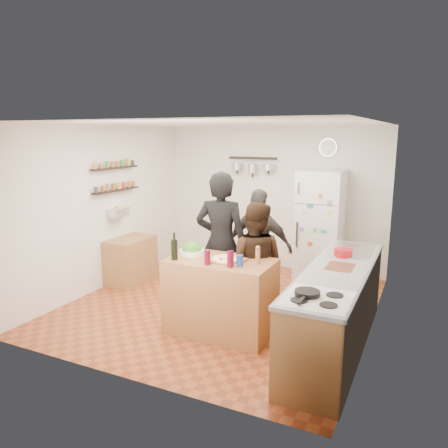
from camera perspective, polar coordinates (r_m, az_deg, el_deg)
The scene contains 26 objects.
room_shell at distance 6.25m, azimuth 1.14°, elevation 1.38°, with size 4.20×4.20×4.20m.
prep_island at distance 5.32m, azimuth -0.44°, elevation -9.41°, with size 1.25×0.72×0.91m, color #A3663B.
pizza_board at distance 5.12m, azimuth 0.26°, elevation -4.77°, with size 0.42×0.34×0.02m, color brown.
pizza at distance 5.11m, azimuth 0.26°, elevation -4.56°, with size 0.34×0.34×0.02m, color beige.
salad_bowl at distance 5.40m, azimuth -4.23°, elevation -3.70°, with size 0.30×0.30×0.06m, color white.
wine_bottle at distance 5.19m, azimuth -6.50°, elevation -3.37°, with size 0.08×0.08×0.24m, color black.
wine_glass_near at distance 4.97m, azimuth -2.19°, elevation -4.42°, with size 0.07×0.07×0.17m, color #55071F.
wine_glass_far at distance 4.88m, azimuth 0.84°, elevation -4.59°, with size 0.08×0.08×0.18m, color #56071F.
pepper_mill at distance 5.02m, azimuth 4.43°, elevation -4.26°, with size 0.05×0.05×0.17m, color #A16643.
salt_canister at distance 4.93m, azimuth 2.08°, elevation -4.79°, with size 0.08×0.08×0.13m, color navy.
person_left at distance 5.76m, azimuth -0.38°, elevation -2.54°, with size 0.70×0.46×1.91m, color black.
person_center at distance 5.49m, azimuth 4.00°, elevation -5.16°, with size 0.76×0.59×1.56m, color black.
person_back at distance 6.13m, azimuth 4.59°, elevation -3.03°, with size 0.96×0.40×1.63m, color #2E2B29.
counter_run at distance 5.12m, azimuth 14.43°, elevation -10.75°, with size 0.63×2.63×0.90m, color #9E7042.
stove_top at distance 4.08m, azimuth 12.08°, elevation -9.57°, with size 0.60×0.62×0.02m, color white.
skillet at distance 4.12m, azimuth 10.82°, elevation -8.84°, with size 0.24×0.24×0.05m, color black.
sink at distance 5.77m, azimuth 16.34°, elevation -3.41°, with size 0.50×0.80×0.03m, color silver.
cutting_board at distance 5.06m, azimuth 14.92°, elevation -5.51°, with size 0.30×0.40×0.02m, color brown.
red_bowl at distance 5.46m, azimuth 15.30°, elevation -3.65°, with size 0.22×0.22×0.09m, color maroon.
fridge at distance 7.29m, azimuth 12.43°, elevation -0.20°, with size 0.70×0.68×1.80m, color white.
wall_clock at distance 7.47m, azimuth 13.45°, elevation 9.70°, with size 0.30×0.30×0.03m, color silver.
spice_shelf_lower at distance 7.08m, azimuth -13.91°, elevation 4.30°, with size 0.12×1.00×0.03m, color black.
spice_shelf_upper at distance 7.04m, azimuth -14.06°, elevation 7.12°, with size 0.12×1.00×0.03m, color black.
produce_basket at distance 7.11m, azimuth -13.59°, elevation 1.49°, with size 0.18×0.35×0.14m, color silver.
side_table at distance 7.23m, azimuth -12.05°, elevation -4.66°, with size 0.50×0.80×0.73m, color #AD8148.
pot_rack at distance 7.78m, azimuth 3.76°, elevation 8.59°, with size 0.90×0.04×0.04m, color black.
Camera 1 is at (2.55, -5.21, 2.38)m, focal length 35.00 mm.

